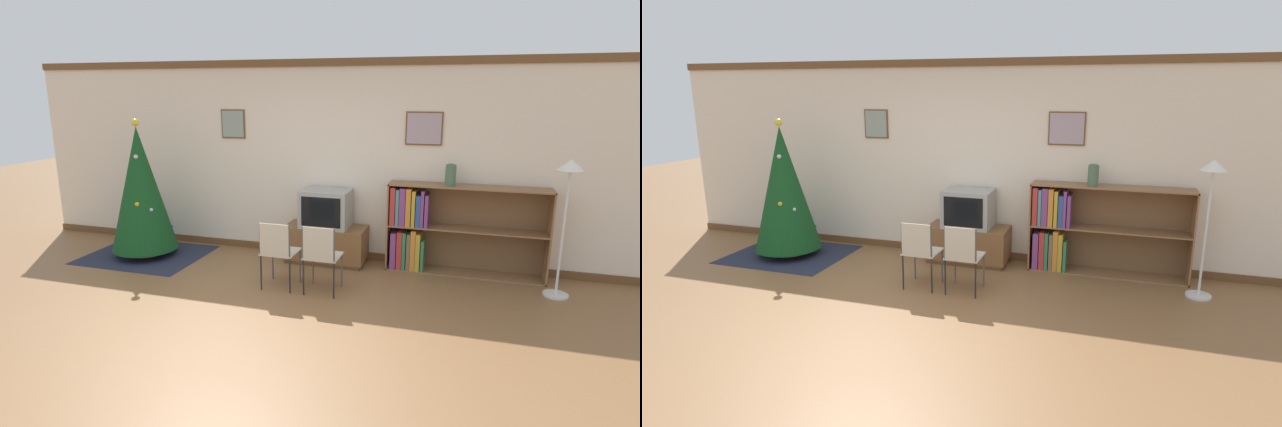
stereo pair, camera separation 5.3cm
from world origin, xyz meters
The scene contains 11 objects.
ground_plane centered at (0.00, 0.00, 0.00)m, with size 24.00×24.00×0.00m, color brown.
wall_back centered at (0.00, 2.53, 1.35)m, with size 9.09×0.11×2.70m.
area_rug centered at (-2.36, 1.72, 0.00)m, with size 1.63×1.33×0.01m.
christmas_tree centered at (-2.36, 1.72, 0.96)m, with size 0.90×0.90×1.92m.
tv_console centered at (0.17, 2.21, 0.25)m, with size 1.10×0.50×0.50m.
television centered at (0.17, 2.21, 0.75)m, with size 0.65×0.49×0.50m.
folding_chair_left centered at (-0.09, 1.12, 0.47)m, with size 0.40×0.40×0.82m.
folding_chair_right centered at (0.44, 1.12, 0.47)m, with size 0.40×0.40×0.82m.
bookshelf centered at (1.60, 2.30, 0.57)m, with size 1.96×0.36×1.14m.
vase centered at (1.77, 2.27, 1.28)m, with size 0.13×0.13×0.27m.
standing_lamp centered at (3.03, 1.86, 1.21)m, with size 0.28×0.28×1.57m.
Camera 1 is at (2.02, -4.03, 2.29)m, focal length 28.00 mm.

